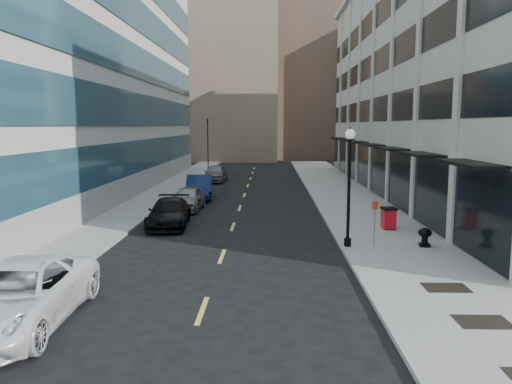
# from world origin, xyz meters

# --- Properties ---
(ground) EXTENTS (160.00, 160.00, 0.00)m
(ground) POSITION_xyz_m (0.00, 0.00, 0.00)
(ground) COLOR black
(ground) RESTS_ON ground
(sidewalk_right) EXTENTS (5.00, 80.00, 0.15)m
(sidewalk_right) POSITION_xyz_m (7.50, 20.00, 0.07)
(sidewalk_right) COLOR gray
(sidewalk_right) RESTS_ON ground
(sidewalk_left) EXTENTS (3.00, 80.00, 0.15)m
(sidewalk_left) POSITION_xyz_m (-6.50, 20.00, 0.07)
(sidewalk_left) COLOR gray
(sidewalk_left) RESTS_ON ground
(building_right) EXTENTS (15.30, 46.50, 18.25)m
(building_right) POSITION_xyz_m (16.94, 26.99, 8.99)
(building_right) COLOR beige
(building_right) RESTS_ON ground
(building_left) EXTENTS (16.14, 46.00, 20.00)m
(building_left) POSITION_xyz_m (-15.95, 27.00, 9.99)
(building_left) COLOR silver
(building_left) RESTS_ON ground
(skyline_tan_near) EXTENTS (14.00, 18.00, 28.00)m
(skyline_tan_near) POSITION_xyz_m (-4.00, 68.00, 14.00)
(skyline_tan_near) COLOR #836B56
(skyline_tan_near) RESTS_ON ground
(skyline_brown) EXTENTS (12.00, 16.00, 34.00)m
(skyline_brown) POSITION_xyz_m (8.00, 72.00, 17.00)
(skyline_brown) COLOR brown
(skyline_brown) RESTS_ON ground
(skyline_tan_far) EXTENTS (12.00, 14.00, 22.00)m
(skyline_tan_far) POSITION_xyz_m (-14.00, 78.00, 11.00)
(skyline_tan_far) COLOR #836B56
(skyline_tan_far) RESTS_ON ground
(skyline_stone) EXTENTS (10.00, 14.00, 20.00)m
(skyline_stone) POSITION_xyz_m (18.00, 66.00, 10.00)
(skyline_stone) COLOR beige
(skyline_stone) RESTS_ON ground
(grate_mid) EXTENTS (1.40, 1.00, 0.01)m
(grate_mid) POSITION_xyz_m (7.60, 1.00, 0.15)
(grate_mid) COLOR black
(grate_mid) RESTS_ON sidewalk_right
(grate_far) EXTENTS (1.40, 1.00, 0.01)m
(grate_far) POSITION_xyz_m (7.60, 3.80, 0.15)
(grate_far) COLOR black
(grate_far) RESTS_ON sidewalk_right
(road_centerline) EXTENTS (0.15, 68.20, 0.01)m
(road_centerline) POSITION_xyz_m (0.00, 17.00, 0.01)
(road_centerline) COLOR #D8CC4C
(road_centerline) RESTS_ON ground
(traffic_signal) EXTENTS (0.66, 0.66, 6.98)m
(traffic_signal) POSITION_xyz_m (-5.50, 48.00, 5.72)
(traffic_signal) COLOR black
(traffic_signal) RESTS_ON ground
(car_white_van) EXTENTS (2.93, 6.09, 1.67)m
(car_white_van) POSITION_xyz_m (-4.75, 0.76, 0.84)
(car_white_van) COLOR white
(car_white_van) RESTS_ON ground
(car_black_pickup) EXTENTS (2.38, 5.12, 1.45)m
(car_black_pickup) POSITION_xyz_m (-3.37, 14.00, 0.72)
(car_black_pickup) COLOR black
(car_black_pickup) RESTS_ON ground
(car_silver_sedan) EXTENTS (1.91, 4.43, 1.49)m
(car_silver_sedan) POSITION_xyz_m (-3.20, 19.03, 0.75)
(car_silver_sedan) COLOR gray
(car_silver_sedan) RESTS_ON ground
(car_blue_sedan) EXTENTS (2.36, 5.31, 1.69)m
(car_blue_sedan) POSITION_xyz_m (-3.20, 24.14, 0.85)
(car_blue_sedan) COLOR #121E44
(car_blue_sedan) RESTS_ON ground
(car_grey_sedan) EXTENTS (2.13, 4.86, 1.63)m
(car_grey_sedan) POSITION_xyz_m (-3.20, 35.00, 0.81)
(car_grey_sedan) COLOR gray
(car_grey_sedan) RESTS_ON ground
(trash_bin) EXTENTS (0.75, 0.80, 1.10)m
(trash_bin) POSITION_xyz_m (7.89, 12.91, 0.74)
(trash_bin) COLOR red
(trash_bin) RESTS_ON sidewalk_right
(lamppost) EXTENTS (0.43, 0.43, 5.13)m
(lamppost) POSITION_xyz_m (5.30, 9.29, 3.16)
(lamppost) COLOR black
(lamppost) RESTS_ON sidewalk_right
(sign_post) EXTENTS (0.25, 0.06, 2.12)m
(sign_post) POSITION_xyz_m (6.40, 9.12, 1.54)
(sign_post) COLOR slate
(sign_post) RESTS_ON sidewalk_right
(urn_planter) EXTENTS (0.58, 0.58, 0.81)m
(urn_planter) POSITION_xyz_m (8.60, 9.33, 0.64)
(urn_planter) COLOR black
(urn_planter) RESTS_ON sidewalk_right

